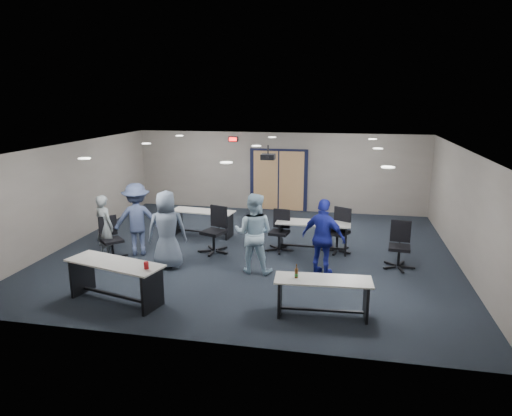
% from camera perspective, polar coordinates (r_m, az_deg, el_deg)
% --- Properties ---
extents(floor, '(10.00, 10.00, 0.00)m').
position_cam_1_polar(floor, '(11.82, -0.41, -5.47)').
color(floor, black).
rests_on(floor, ground).
extents(back_wall, '(10.00, 0.04, 2.70)m').
position_cam_1_polar(back_wall, '(15.79, 2.87, 4.53)').
color(back_wall, gray).
rests_on(back_wall, floor).
extents(front_wall, '(10.00, 0.04, 2.70)m').
position_cam_1_polar(front_wall, '(7.27, -7.63, -6.96)').
color(front_wall, gray).
rests_on(front_wall, floor).
extents(left_wall, '(0.04, 9.00, 2.70)m').
position_cam_1_polar(left_wall, '(13.36, -21.95, 1.79)').
color(left_wall, gray).
rests_on(left_wall, floor).
extents(right_wall, '(0.04, 9.00, 2.70)m').
position_cam_1_polar(right_wall, '(11.55, 24.66, -0.25)').
color(right_wall, gray).
rests_on(right_wall, floor).
extents(ceiling, '(10.00, 9.00, 0.04)m').
position_cam_1_polar(ceiling, '(11.22, -0.44, 7.65)').
color(ceiling, white).
rests_on(ceiling, back_wall).
extents(double_door, '(2.00, 0.07, 2.20)m').
position_cam_1_polar(double_door, '(15.81, 2.84, 3.43)').
color(double_door, black).
rests_on(double_door, back_wall).
extents(exit_sign, '(0.32, 0.07, 0.18)m').
position_cam_1_polar(exit_sign, '(15.91, -2.89, 8.59)').
color(exit_sign, black).
rests_on(exit_sign, back_wall).
extents(ceiling_projector, '(0.35, 0.32, 0.37)m').
position_cam_1_polar(ceiling_projector, '(11.68, 1.51, 6.44)').
color(ceiling_projector, black).
rests_on(ceiling_projector, ceiling).
extents(ceiling_can_lights, '(6.24, 5.74, 0.02)m').
position_cam_1_polar(ceiling_can_lights, '(11.46, -0.18, 7.64)').
color(ceiling_can_lights, white).
rests_on(ceiling_can_lights, ceiling).
extents(table_front_left, '(2.09, 1.14, 0.94)m').
position_cam_1_polar(table_front_left, '(9.31, -17.14, -7.96)').
color(table_front_left, '#BCBAB1').
rests_on(table_front_left, floor).
extents(table_front_right, '(1.78, 0.70, 0.97)m').
position_cam_1_polar(table_front_right, '(8.48, 8.30, -10.15)').
color(table_front_right, '#BCBAB1').
rests_on(table_front_right, floor).
extents(table_back_left, '(1.85, 0.79, 0.73)m').
position_cam_1_polar(table_back_left, '(13.12, -6.64, -1.31)').
color(table_back_left, '#BCBAB1').
rests_on(table_back_left, floor).
extents(table_back_right, '(1.90, 0.66, 0.77)m').
position_cam_1_polar(table_back_right, '(11.83, 7.14, -2.91)').
color(table_back_right, '#BCBAB1').
rests_on(table_back_right, floor).
extents(chair_back_b, '(0.95, 0.95, 1.18)m').
position_cam_1_polar(chair_back_b, '(11.64, -5.34, -2.79)').
color(chair_back_b, black).
rests_on(chair_back_b, floor).
extents(chair_back_c, '(0.76, 0.76, 1.06)m').
position_cam_1_polar(chair_back_c, '(11.75, 2.92, -2.90)').
color(chair_back_c, black).
rests_on(chair_back_c, floor).
extents(chair_back_d, '(0.96, 0.96, 1.13)m').
position_cam_1_polar(chair_back_d, '(11.83, 10.14, -2.80)').
color(chair_back_d, black).
rests_on(chair_back_d, floor).
extents(chair_loose_left, '(0.94, 0.94, 1.05)m').
position_cam_1_polar(chair_loose_left, '(11.67, -17.59, -3.69)').
color(chair_loose_left, black).
rests_on(chair_loose_left, floor).
extents(chair_loose_right, '(0.76, 0.76, 1.09)m').
position_cam_1_polar(chair_loose_right, '(11.07, 17.51, -4.52)').
color(chair_loose_right, black).
rests_on(chair_loose_right, floor).
extents(person_gray, '(0.68, 0.59, 1.58)m').
position_cam_1_polar(person_gray, '(11.85, -18.41, -2.16)').
color(person_gray, '#97A1A5').
rests_on(person_gray, floor).
extents(person_plaid, '(1.03, 0.82, 1.83)m').
position_cam_1_polar(person_plaid, '(10.70, -11.07, -2.69)').
color(person_plaid, slate).
rests_on(person_plaid, floor).
extents(person_lightblue, '(0.93, 0.75, 1.83)m').
position_cam_1_polar(person_lightblue, '(10.24, -0.29, -3.17)').
color(person_lightblue, '#B1D4EA').
rests_on(person_lightblue, floor).
extents(person_navy, '(1.11, 0.79, 1.75)m').
position_cam_1_polar(person_navy, '(10.17, 8.43, -3.71)').
color(person_navy, navy).
rests_on(person_navy, floor).
extents(person_back, '(1.35, 1.09, 1.83)m').
position_cam_1_polar(person_back, '(11.75, -14.65, -1.38)').
color(person_back, '#414E76').
rests_on(person_back, floor).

